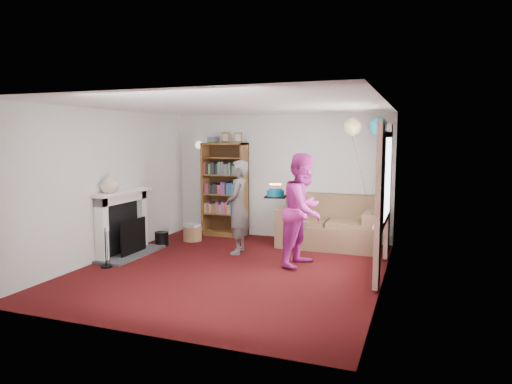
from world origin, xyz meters
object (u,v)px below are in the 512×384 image
at_px(person_striped, 238,207).
at_px(person_magenta, 304,210).
at_px(sofa, 329,227).
at_px(birthday_cake, 275,193).
at_px(bookcase, 225,190).

xyz_separation_m(person_striped, person_magenta, (1.28, -0.36, 0.08)).
bearing_deg(sofa, birthday_cake, -114.72).
relative_size(bookcase, person_magenta, 1.19).
bearing_deg(person_striped, person_magenta, 63.40).
distance_m(bookcase, person_striped, 1.56).
distance_m(person_striped, person_magenta, 1.33).
bearing_deg(person_magenta, sofa, 6.69).
relative_size(person_striped, person_magenta, 0.91).
distance_m(bookcase, person_magenta, 2.69).
relative_size(person_striped, birthday_cake, 4.84).
bearing_deg(person_magenta, birthday_cake, 91.38).
height_order(person_striped, person_magenta, person_magenta).
xyz_separation_m(bookcase, person_magenta, (2.10, -1.68, -0.05)).
bearing_deg(birthday_cake, person_striped, 161.24).
height_order(person_striped, birthday_cake, person_striped).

